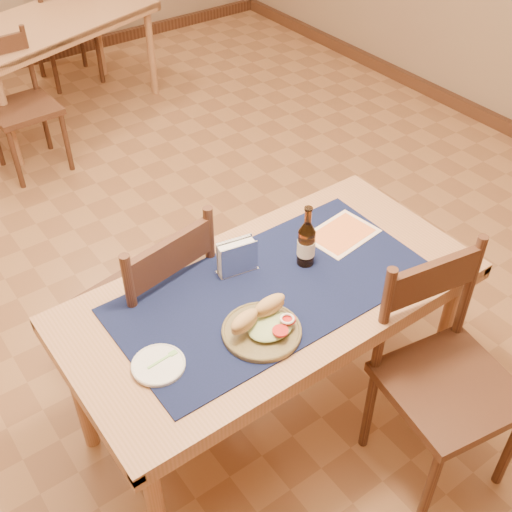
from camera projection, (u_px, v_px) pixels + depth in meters
room at (151, 55)px, 2.51m from camera, size 6.04×7.04×2.84m
main_table at (271, 305)px, 2.49m from camera, size 1.60×0.80×0.75m
placemat at (271, 289)px, 2.43m from camera, size 1.20×0.60×0.01m
baseboard at (178, 302)px, 3.38m from camera, size 6.00×7.00×0.10m
back_table at (49, 31)px, 4.64m from camera, size 1.71×1.21×0.75m
chair_main_far at (153, 303)px, 2.71m from camera, size 0.53×0.53×0.99m
chair_main_near at (444, 374)px, 2.41m from camera, size 0.53×0.53×1.00m
chair_back_near at (20, 103)px, 4.21m from camera, size 0.43×0.43×0.90m
chair_back_far at (64, 22)px, 5.20m from camera, size 0.47×0.47×0.98m
sandwich_plate at (263, 326)px, 2.24m from camera, size 0.28×0.28×0.11m
side_plate at (158, 365)px, 2.13m from camera, size 0.18×0.18×0.02m
fork at (165, 358)px, 2.15m from camera, size 0.12×0.02×0.00m
beer_bottle at (306, 243)px, 2.48m from camera, size 0.07×0.07×0.27m
napkin_holder at (237, 258)px, 2.46m from camera, size 0.17×0.09×0.14m
menu_card at (342, 234)px, 2.68m from camera, size 0.31×0.24×0.01m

